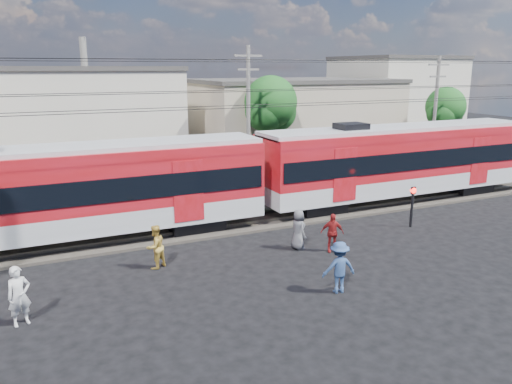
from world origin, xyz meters
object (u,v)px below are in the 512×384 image
Objects in this scene: car_silver at (493,160)px; crossing_signal at (413,199)px; pedestrian_c at (339,267)px; commuter_train at (77,189)px; pedestrian_a at (19,296)px.

crossing_signal is (-14.72, -8.05, 0.65)m from car_silver.
crossing_signal is at bearing 103.66° from car_silver.
pedestrian_c is 0.91× the size of crossing_signal.
commuter_train is 28.24× the size of pedestrian_a.
car_silver is at bearing 28.66° from crossing_signal.
pedestrian_a is at bearing 93.51° from car_silver.
pedestrian_c is (7.22, -8.34, -1.53)m from commuter_train.
pedestrian_a is 16.67m from crossing_signal.
commuter_train is 11.14m from pedestrian_c.
crossing_signal reaches higher than car_silver.
pedestrian_a is 9.73m from pedestrian_c.
pedestrian_a reaches higher than pedestrian_c.
crossing_signal is at bearing -15.44° from commuter_train.
commuter_train is at bearing 51.90° from pedestrian_a.
car_silver is 16.79m from crossing_signal.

